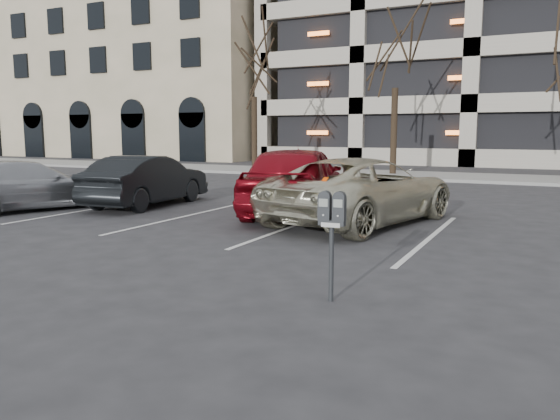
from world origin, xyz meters
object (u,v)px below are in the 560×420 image
at_px(suv_silver, 362,190).
at_px(car_red, 297,180).
at_px(tree_b, 397,32).
at_px(car_silver, 27,185).
at_px(parking_meter, 332,219).
at_px(tree_a, 254,51).
at_px(car_dark, 147,181).

bearing_deg(suv_silver, car_red, 0.25).
distance_m(tree_b, car_silver, 16.44).
relative_size(suv_silver, car_red, 1.12).
height_order(parking_meter, car_red, car_red).
bearing_deg(suv_silver, tree_a, -38.95).
bearing_deg(tree_b, parking_meter, -77.10).
bearing_deg(car_red, car_dark, -10.08).
relative_size(car_red, car_dark, 1.21).
xyz_separation_m(tree_a, car_red, (7.98, -12.23, -5.02)).
distance_m(parking_meter, car_red, 6.66).
bearing_deg(tree_b, car_dark, -104.41).
bearing_deg(car_red, tree_b, -99.81).
bearing_deg(suv_silver, parking_meter, 118.04).
bearing_deg(car_dark, parking_meter, 137.99).
relative_size(car_red, car_silver, 1.14).
height_order(car_red, car_dark, car_red).
bearing_deg(tree_a, parking_meter, -58.37).
bearing_deg(car_red, tree_a, -71.27).
relative_size(tree_a, parking_meter, 6.48).
relative_size(tree_b, car_silver, 1.99).
height_order(tree_b, car_dark, tree_b).
relative_size(tree_b, car_red, 1.75).
xyz_separation_m(tree_b, car_dark, (-3.22, -12.55, -5.49)).
relative_size(parking_meter, car_red, 0.26).
xyz_separation_m(tree_a, car_dark, (3.78, -12.55, -5.19)).
height_order(car_dark, car_silver, car_dark).
xyz_separation_m(tree_a, suv_silver, (9.73, -12.64, -5.15)).
height_order(tree_b, parking_meter, tree_b).
distance_m(tree_b, suv_silver, 14.03).
height_order(parking_meter, suv_silver, suv_silver).
distance_m(tree_b, car_red, 13.37).
bearing_deg(tree_b, tree_a, 180.00).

